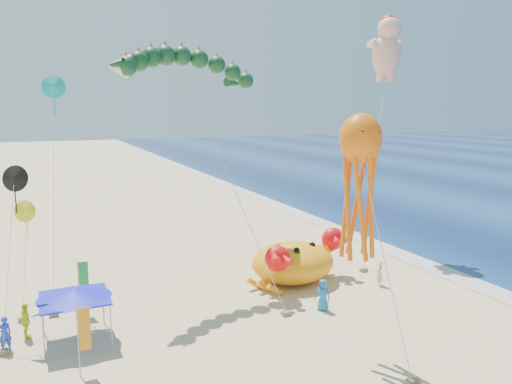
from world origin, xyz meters
TOP-DOWN VIEW (x-y plane):
  - ground at (0.00, 0.00)m, footprint 320.00×320.00m
  - foam_strip at (12.00, 0.00)m, footprint 320.00×320.00m
  - crab_inflatable at (1.36, 3.53)m, footprint 7.54×6.50m
  - dragon_kite at (-4.87, 6.21)m, footprint 10.40×10.18m
  - cherub_kite at (11.62, 7.95)m, footprint 6.12×5.67m
  - octopus_kite at (-0.55, -6.04)m, footprint 1.93×4.37m
  - canopy_blue at (-12.32, 0.42)m, footprint 3.51×3.51m
  - feather_flags at (-15.37, -0.44)m, footprint 10.12×7.46m
  - beachgoers at (-12.81, 0.92)m, footprint 25.62×12.92m

SIDE VIEW (x-z plane):
  - ground at x=0.00m, z-range 0.00..0.00m
  - foam_strip at x=12.00m, z-range 0.01..0.01m
  - beachgoers at x=-12.81m, z-range -0.03..1.83m
  - crab_inflatable at x=1.36m, z-range -0.20..3.11m
  - feather_flags at x=-15.37m, z-range 0.41..3.61m
  - canopy_blue at x=-12.32m, z-range 1.09..3.80m
  - octopus_kite at x=-0.55m, z-range 2.82..13.94m
  - dragon_kite at x=-4.87m, z-range 6.20..20.92m
  - cherub_kite at x=11.62m, z-range 6.77..25.04m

